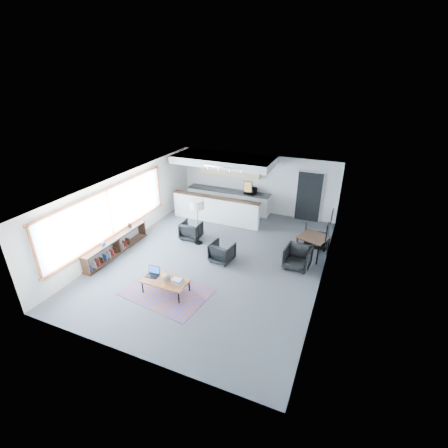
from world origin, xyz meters
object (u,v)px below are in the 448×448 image
at_px(dining_table, 313,238).
at_px(dining_chair_near, 297,258).
at_px(ceramic_pot, 167,278).
at_px(armchair_right, 222,251).
at_px(book_stack, 177,281).
at_px(armchair_left, 191,230).
at_px(microwave, 250,190).
at_px(laptop, 153,273).
at_px(coffee_table, 166,281).
at_px(dining_chair_far, 316,237).
at_px(floor_lamp, 197,206).

relative_size(dining_table, dining_chair_near, 1.62).
height_order(ceramic_pot, armchair_right, armchair_right).
xyz_separation_m(book_stack, dining_table, (3.17, 3.65, 0.22)).
relative_size(armchair_left, microwave, 1.48).
distance_m(laptop, armchair_right, 2.47).
height_order(coffee_table, armchair_left, armchair_left).
bearing_deg(dining_chair_far, laptop, 38.80).
distance_m(armchair_left, armchair_right, 1.99).
bearing_deg(book_stack, armchair_right, 78.28).
relative_size(floor_lamp, dining_chair_near, 2.50).
height_order(armchair_left, dining_chair_far, armchair_left).
bearing_deg(dining_chair_near, dining_chair_far, 82.97).
bearing_deg(ceramic_pot, floor_lamp, 100.22).
relative_size(book_stack, armchair_left, 0.43).
xyz_separation_m(dining_table, microwave, (-3.17, 2.65, 0.42)).
height_order(dining_table, dining_chair_near, dining_table).
xyz_separation_m(floor_lamp, dining_chair_far, (4.01, 1.46, -1.15)).
distance_m(coffee_table, laptop, 0.48).
xyz_separation_m(book_stack, floor_lamp, (-0.84, 2.93, 1.04)).
bearing_deg(microwave, book_stack, -85.36).
xyz_separation_m(book_stack, dining_chair_near, (2.85, 2.72, -0.12)).
distance_m(laptop, book_stack, 0.83).
xyz_separation_m(ceramic_pot, microwave, (0.30, 6.39, 0.56)).
height_order(book_stack, dining_table, dining_table).
bearing_deg(dining_chair_far, armchair_left, 6.74).
distance_m(book_stack, armchair_right, 2.20).
bearing_deg(dining_chair_far, coffee_table, 42.86).
bearing_deg(dining_chair_far, book_stack, 45.49).
relative_size(dining_chair_near, microwave, 1.39).
height_order(floor_lamp, dining_table, floor_lamp).
relative_size(ceramic_pot, microwave, 0.46).
bearing_deg(book_stack, microwave, 89.98).
bearing_deg(ceramic_pot, armchair_left, 106.62).
bearing_deg(book_stack, laptop, 177.68).
distance_m(ceramic_pot, dining_table, 5.10).
bearing_deg(dining_table, book_stack, -130.98).
bearing_deg(floor_lamp, laptop, -89.78).
bearing_deg(dining_table, armchair_left, -173.75).
bearing_deg(book_stack, ceramic_pot, -164.80).
height_order(ceramic_pot, book_stack, ceramic_pot).
height_order(laptop, dining_table, dining_table).
bearing_deg(ceramic_pot, dining_chair_far, 52.18).
height_order(armchair_right, dining_chair_far, armchair_right).
distance_m(coffee_table, floor_lamp, 3.22).
distance_m(coffee_table, microwave, 6.42).
relative_size(armchair_left, floor_lamp, 0.43).
bearing_deg(dining_chair_near, floor_lamp, -179.29).
height_order(book_stack, dining_chair_near, dining_chair_near).
xyz_separation_m(laptop, floor_lamp, (-0.01, 2.89, 1.00)).
bearing_deg(microwave, armchair_left, -107.31).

